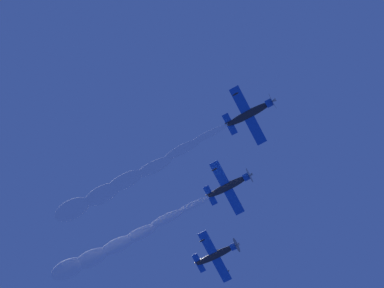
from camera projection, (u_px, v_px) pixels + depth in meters
airplane_lead at (251, 113)px, 86.60m from camera, size 8.73×8.16×3.59m
airplane_left_wingman at (229, 186)px, 93.57m from camera, size 8.86×8.15×3.29m
airplane_right_wingman at (217, 254)px, 96.95m from camera, size 8.89×8.15×3.11m
smoke_trail_lead at (112, 189)px, 90.03m from camera, size 6.18×29.83×3.39m
smoke_trail_left_wingman at (103, 252)px, 96.91m from camera, size 6.58×29.30×3.46m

